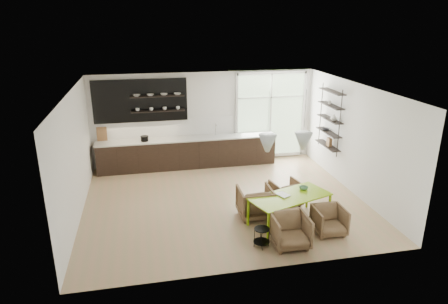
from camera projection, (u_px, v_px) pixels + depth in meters
The scene contains 11 objects.
room at pixel (237, 133), 10.93m from camera, with size 7.02×6.01×2.91m.
kitchen_run at pixel (185, 148), 12.44m from camera, with size 5.54×0.69×2.75m.
right_shelving at pixel (330, 121), 11.47m from camera, with size 0.26×1.22×1.90m.
dining_table at pixel (290, 198), 9.00m from camera, with size 2.02×1.39×0.67m.
armchair_back_left at pixel (255, 202), 9.39m from camera, with size 0.78×0.80×0.73m, color brown.
armchair_back_right at pixel (286, 193), 9.99m from camera, with size 0.67×0.69×0.63m, color brown.
armchair_front_left at pixel (290, 231), 8.18m from camera, with size 0.73×0.75×0.69m, color brown.
armchair_front_right at pixel (329, 220), 8.67m from camera, with size 0.65×0.67×0.61m, color brown.
wire_stool at pixel (262, 235), 8.15m from camera, with size 0.33×0.33×0.42m.
table_book at pixel (280, 196), 8.94m from camera, with size 0.22×0.29×0.03m, color white.
table_bowl at pixel (304, 188), 9.31m from camera, with size 0.21×0.21×0.07m, color #548860.
Camera 1 is at (-1.90, -9.12, 4.53)m, focal length 32.00 mm.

